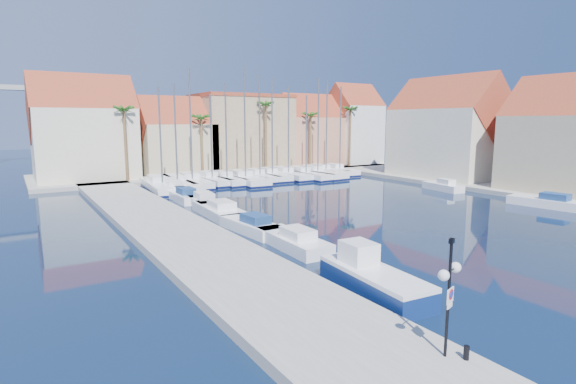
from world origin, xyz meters
name	(u,v)px	position (x,y,z in m)	size (l,w,h in m)	color
ground	(415,268)	(0.00, 0.00, 0.00)	(260.00, 260.00, 0.00)	black
quay_west	(176,233)	(-9.00, 13.50, 0.25)	(6.00, 77.00, 0.50)	gray
shore_north	(225,171)	(10.00, 48.00, 0.25)	(54.00, 16.00, 0.50)	gray
shore_east	(506,186)	(32.00, 15.00, 0.25)	(12.00, 60.00, 0.50)	gray
lamp_post	(450,280)	(-7.00, -7.65, 3.09)	(1.30, 0.65, 3.95)	black
bollard	(466,353)	(-6.60, -8.13, 0.73)	(0.18, 0.18, 0.46)	black
fishing_boat	(372,277)	(-4.42, -1.34, 0.73)	(2.57, 6.41, 2.19)	navy
motorboat_west_0	(293,240)	(-3.52, 6.93, 0.51)	(2.27, 6.56, 1.40)	white
motorboat_west_1	(252,225)	(-3.89, 12.00, 0.51)	(2.43, 6.32, 1.40)	white
motorboat_west_2	(219,210)	(-3.66, 18.43, 0.51)	(2.81, 7.62, 1.40)	white
motorboat_west_3	(203,201)	(-3.23, 23.36, 0.51)	(2.74, 6.67, 1.40)	white
motorboat_west_4	(184,196)	(-3.74, 27.06, 0.51)	(2.15, 6.33, 1.40)	white
motorboat_west_5	(174,188)	(-3.05, 32.71, 0.51)	(3.07, 7.62, 1.40)	white
motorboat_east_0	(548,202)	(24.01, 5.76, 0.51)	(2.97, 6.86, 1.40)	white
motorboat_east_1	(443,186)	(23.99, 17.73, 0.51)	(2.35, 5.37, 1.40)	white
sailboat_0	(161,186)	(-3.72, 35.19, 0.55)	(4.13, 12.20, 11.70)	white
sailboat_1	(176,184)	(-1.99, 35.18, 0.56)	(3.36, 11.91, 12.18)	white
sailboat_2	(191,181)	(0.30, 36.36, 0.61)	(3.10, 10.17, 14.16)	white
sailboat_3	(211,180)	(3.01, 36.73, 0.58)	(2.74, 9.09, 11.25)	white
sailboat_4	(225,179)	(4.77, 36.08, 0.60)	(2.41, 9.10, 12.54)	white
sailboat_5	(244,179)	(7.09, 35.50, 0.60)	(3.67, 11.22, 14.75)	white
sailboat_6	(258,176)	(9.61, 36.28, 0.64)	(2.78, 8.72, 13.93)	white
sailboat_7	(271,175)	(11.65, 36.44, 0.62)	(3.00, 9.10, 13.66)	white
sailboat_8	(286,175)	(14.12, 36.43, 0.58)	(2.92, 10.09, 12.52)	white
sailboat_9	(303,174)	(16.37, 35.50, 0.56)	(3.60, 10.91, 11.42)	white
sailboat_10	(315,173)	(18.47, 35.67, 0.58)	(3.76, 11.27, 13.77)	white
sailboat_11	(324,171)	(20.87, 36.80, 0.62)	(3.15, 9.22, 13.62)	white
sailboat_12	(338,170)	(23.23, 36.46, 0.62)	(2.74, 8.51, 12.89)	white
building_0	(84,132)	(-10.00, 47.00, 6.52)	(12.30, 9.00, 13.50)	beige
building_1	(176,140)	(2.00, 47.00, 5.30)	(10.30, 8.00, 11.00)	tan
building_2	(242,132)	(13.00, 48.00, 6.26)	(14.20, 10.20, 11.50)	#9B815F
building_3	(308,133)	(25.00, 47.00, 5.86)	(10.30, 8.00, 12.00)	tan
building_4	(353,126)	(34.00, 46.00, 6.97)	(8.30, 8.00, 14.00)	silver
building_5	(573,140)	(32.00, 8.00, 5.96)	(9.00, 12.30, 12.50)	tan
building_6	(447,132)	(32.00, 24.00, 6.52)	(9.00, 14.30, 13.50)	beige
palm_0	(124,112)	(-6.00, 42.00, 9.08)	(2.60, 2.60, 10.15)	brown
palm_1	(201,120)	(4.00, 42.00, 8.14)	(2.60, 2.60, 9.15)	brown
palm_2	(266,107)	(14.00, 42.00, 10.02)	(2.60, 2.60, 11.15)	brown
palm_3	(310,117)	(22.00, 42.00, 8.61)	(2.60, 2.60, 9.65)	brown
palm_4	(350,111)	(30.00, 42.00, 9.55)	(2.60, 2.60, 10.65)	brown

